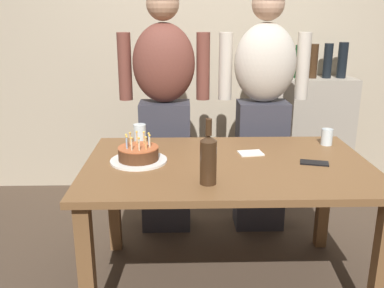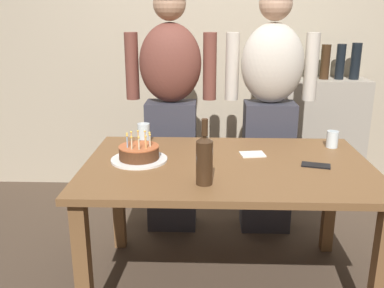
# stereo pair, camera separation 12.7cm
# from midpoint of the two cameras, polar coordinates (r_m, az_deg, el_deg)

# --- Properties ---
(ground_plane) EXTENTS (10.00, 10.00, 0.00)m
(ground_plane) POSITION_cam_midpoint_polar(r_m,az_deg,el_deg) (2.59, 5.86, -18.22)
(ground_plane) COLOR #47382B
(back_wall) EXTENTS (5.20, 0.10, 2.60)m
(back_wall) POSITION_cam_midpoint_polar(r_m,az_deg,el_deg) (3.67, 4.90, 14.02)
(back_wall) COLOR tan
(back_wall) RESTS_ON ground_plane
(dining_table) EXTENTS (1.50, 0.96, 0.74)m
(dining_table) POSITION_cam_midpoint_polar(r_m,az_deg,el_deg) (2.28, 6.35, -4.88)
(dining_table) COLOR brown
(dining_table) RESTS_ON ground_plane
(birthday_cake) EXTENTS (0.30, 0.30, 0.15)m
(birthday_cake) POSITION_cam_midpoint_polar(r_m,az_deg,el_deg) (2.27, -5.52, -1.35)
(birthday_cake) COLOR white
(birthday_cake) RESTS_ON dining_table
(water_glass_near) EXTENTS (0.07, 0.07, 0.10)m
(water_glass_near) POSITION_cam_midpoint_polar(r_m,az_deg,el_deg) (2.63, 19.61, 0.60)
(water_glass_near) COLOR silver
(water_glass_near) RESTS_ON dining_table
(water_glass_far) EXTENTS (0.07, 0.07, 0.12)m
(water_glass_far) POSITION_cam_midpoint_polar(r_m,az_deg,el_deg) (2.58, -5.09, 1.46)
(water_glass_far) COLOR silver
(water_glass_far) RESTS_ON dining_table
(wine_bottle) EXTENTS (0.08, 0.08, 0.31)m
(wine_bottle) POSITION_cam_midpoint_polar(r_m,az_deg,el_deg) (1.93, 3.56, -1.99)
(wine_bottle) COLOR #382314
(wine_bottle) RESTS_ON dining_table
(cell_phone) EXTENTS (0.16, 0.11, 0.01)m
(cell_phone) POSITION_cam_midpoint_polar(r_m,az_deg,el_deg) (2.30, 17.80, -2.75)
(cell_phone) COLOR black
(cell_phone) RESTS_ON dining_table
(napkin_stack) EXTENTS (0.14, 0.12, 0.01)m
(napkin_stack) POSITION_cam_midpoint_polar(r_m,az_deg,el_deg) (2.39, 9.62, -1.38)
(napkin_stack) COLOR white
(napkin_stack) RESTS_ON dining_table
(person_man_bearded) EXTENTS (0.61, 0.27, 1.66)m
(person_man_bearded) POSITION_cam_midpoint_polar(r_m,az_deg,el_deg) (2.90, -1.58, 4.76)
(person_man_bearded) COLOR #33333D
(person_man_bearded) RESTS_ON ground_plane
(person_woman_cardigan) EXTENTS (0.61, 0.27, 1.66)m
(person_woman_cardigan) POSITION_cam_midpoint_polar(r_m,az_deg,el_deg) (2.93, 11.63, 4.57)
(person_woman_cardigan) COLOR #33333D
(person_woman_cardigan) RESTS_ON ground_plane
(shelf_cabinet) EXTENTS (0.84, 0.30, 1.27)m
(shelf_cabinet) POSITION_cam_midpoint_polar(r_m,az_deg,el_deg) (3.69, 16.66, 1.01)
(shelf_cabinet) COLOR #9E9384
(shelf_cabinet) RESTS_ON ground_plane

